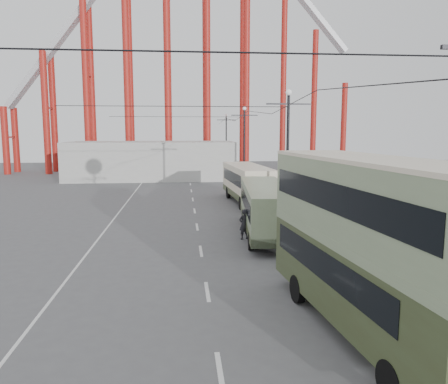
{
  "coord_description": "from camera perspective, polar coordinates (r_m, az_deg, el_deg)",
  "views": [
    {
      "loc": [
        -1.93,
        -12.8,
        6.39
      ],
      "look_at": [
        0.38,
        11.4,
        3.0
      ],
      "focal_mm": 35.0,
      "sensor_mm": 36.0,
      "label": 1
    }
  ],
  "objects": [
    {
      "name": "double_decker_bus",
      "position": [
        14.21,
        18.55,
        -5.71
      ],
      "size": [
        3.64,
        10.65,
        5.61
      ],
      "rotation": [
        0.0,
        0.0,
        0.1
      ],
      "color": "#333A1F",
      "rests_on": "ground"
    },
    {
      "name": "ground",
      "position": [
        14.44,
        2.94,
        -18.35
      ],
      "size": [
        160.0,
        160.0,
        0.0
      ],
      "primitive_type": "plane",
      "color": "#505153",
      "rests_on": "ground"
    },
    {
      "name": "single_decker_green",
      "position": [
        27.21,
        5.38,
        -1.94
      ],
      "size": [
        3.44,
        11.07,
        3.08
      ],
      "rotation": [
        0.0,
        0.0,
        -0.09
      ],
      "color": "gray",
      "rests_on": "ground"
    },
    {
      "name": "lamp_post_distant",
      "position": [
        75.2,
        0.29,
        6.64
      ],
      "size": [
        3.2,
        0.44,
        9.32
      ],
      "color": "black",
      "rests_on": "ground"
    },
    {
      "name": "lamp_post_mid",
      "position": [
        31.75,
        8.29,
        4.77
      ],
      "size": [
        3.2,
        0.44,
        9.32
      ],
      "color": "black",
      "rests_on": "ground"
    },
    {
      "name": "road_markings",
      "position": [
        33.14,
        -3.51,
        -3.18
      ],
      "size": [
        12.52,
        120.0,
        0.01
      ],
      "color": "silver",
      "rests_on": "ground"
    },
    {
      "name": "pedestrian",
      "position": [
        26.01,
        2.64,
        -4.23
      ],
      "size": [
        0.78,
        0.65,
        1.82
      ],
      "primitive_type": "imported",
      "rotation": [
        0.0,
        0.0,
        3.51
      ],
      "color": "black",
      "rests_on": "ground"
    },
    {
      "name": "single_decker_cream",
      "position": [
        39.1,
        3.07,
        1.31
      ],
      "size": [
        3.39,
        10.9,
        3.34
      ],
      "rotation": [
        0.0,
        0.0,
        0.06
      ],
      "color": "beige",
      "rests_on": "ground"
    },
    {
      "name": "roller_coaster",
      "position": [
        71.63,
        -6.18,
        21.24
      ],
      "size": [
        52.95,
        5.0,
        55.48
      ],
      "color": "#9B2411",
      "rests_on": "ground"
    },
    {
      "name": "fairground_shed",
      "position": [
        60.06,
        -9.36,
        4.12
      ],
      "size": [
        22.0,
        10.0,
        5.0
      ],
      "primitive_type": "cube",
      "color": "#ABABA6",
      "rests_on": "ground"
    },
    {
      "name": "lamp_post_far",
      "position": [
        53.36,
        2.67,
        6.09
      ],
      "size": [
        3.2,
        0.44,
        9.32
      ],
      "color": "black",
      "rests_on": "ground"
    }
  ]
}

